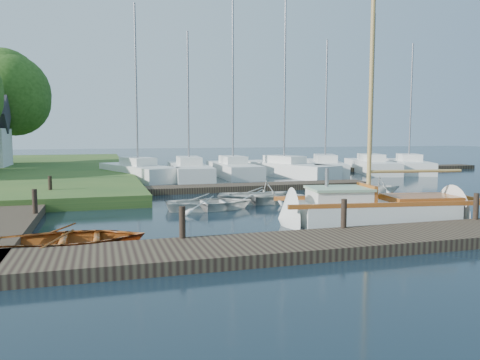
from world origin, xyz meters
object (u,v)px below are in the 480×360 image
object	(u,v)px
tender_b	(269,191)
marina_boat_0	(138,170)
mooring_post_1	(182,222)
marina_boat_6	(409,165)
mooring_post_3	(476,206)
marina_boat_1	(189,169)
marina_boat_2	(233,168)
mooring_post_2	(344,213)
sailboat	(379,212)
tree_7	(8,93)
mooring_post_4	(35,201)
marina_boat_3	(284,167)
marina_boat_4	(325,166)
tender_c	(261,194)
tender_d	(382,184)
dinghy	(72,236)
mooring_post_5	(50,185)
tender_a	(210,201)
marina_boat_5	(371,165)

from	to	relation	value
tender_b	marina_boat_0	world-z (taller)	marina_boat_0
mooring_post_1	marina_boat_6	size ratio (longest dim) A/B	0.08
mooring_post_3	marina_boat_1	xyz separation A→B (m)	(-5.31, 19.04, -0.14)
marina_boat_2	marina_boat_6	size ratio (longest dim) A/B	1.31
mooring_post_3	marina_boat_0	bearing A→B (deg)	114.29
mooring_post_2	sailboat	bearing A→B (deg)	37.37
mooring_post_1	tree_7	world-z (taller)	tree_7
mooring_post_4	marina_boat_0	size ratio (longest dim) A/B	0.07
marina_boat_3	tree_7	size ratio (longest dim) A/B	1.35
marina_boat_0	marina_boat_1	xyz separation A→B (m)	(3.30, -0.04, -0.01)
sailboat	marina_boat_4	distance (m)	19.07
mooring_post_2	marina_boat_1	xyz separation A→B (m)	(-0.81, 19.04, -0.14)
sailboat	tender_b	distance (m)	5.40
sailboat	marina_boat_6	xyz separation A→B (m)	(13.61, 16.86, 0.22)
mooring_post_3	marina_boat_0	world-z (taller)	marina_boat_0
tree_7	mooring_post_2	bearing A→B (deg)	-66.50
tender_b	marina_boat_6	size ratio (longest dim) A/B	0.21
tender_c	tender_d	distance (m)	6.67
dinghy	tender_b	distance (m)	9.54
mooring_post_4	marina_boat_6	distance (m)	27.85
mooring_post_4	mooring_post_5	xyz separation A→B (m)	(0.00, 5.00, 0.00)
mooring_post_2	tender_d	bearing A→B (deg)	50.92
mooring_post_1	mooring_post_3	bearing A→B (deg)	0.00
tender_a	marina_boat_6	xyz separation A→B (m)	(18.26, 12.62, 0.22)
marina_boat_3	marina_boat_6	xyz separation A→B (m)	(10.05, -0.08, -0.02)
sailboat	marina_boat_3	bearing A→B (deg)	86.61
mooring_post_4	tender_c	xyz separation A→B (m)	(8.51, 1.96, -0.33)
mooring_post_3	mooring_post_4	world-z (taller)	same
mooring_post_2	tender_a	bearing A→B (deg)	112.27
mooring_post_1	marina_boat_1	distance (m)	19.39
mooring_post_1	tender_b	xyz separation A→B (m)	(4.78, 6.73, -0.17)
marina_boat_5	marina_boat_6	size ratio (longest dim) A/B	1.22
mooring_post_5	marina_boat_2	size ratio (longest dim) A/B	0.06
tender_b	marina_boat_2	bearing A→B (deg)	-26.56
marina_boat_1	marina_boat_3	xyz separation A→B (m)	(6.59, -0.41, 0.02)
mooring_post_4	tender_d	size ratio (longest dim) A/B	0.44
mooring_post_4	marina_boat_6	xyz separation A→B (m)	(24.33, 13.55, -0.14)
tender_a	tree_7	world-z (taller)	tree_7
tender_b	sailboat	bearing A→B (deg)	-176.44
tender_a	tender_c	size ratio (longest dim) A/B	0.93
tender_d	mooring_post_5	bearing A→B (deg)	91.63
mooring_post_4	dinghy	xyz separation A→B (m)	(1.36, -4.27, -0.33)
marina_boat_4	mooring_post_4	bearing A→B (deg)	149.44
mooring_post_2	mooring_post_4	bearing A→B (deg)	149.53
mooring_post_5	tree_7	world-z (taller)	tree_7
mooring_post_1	marina_boat_4	distance (m)	23.81
marina_boat_5	mooring_post_2	bearing A→B (deg)	162.00
dinghy	marina_boat_3	xyz separation A→B (m)	(12.92, 17.91, 0.21)
marina_boat_3	marina_boat_4	bearing A→B (deg)	-95.99
marina_boat_0	tender_b	bearing A→B (deg)	179.09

